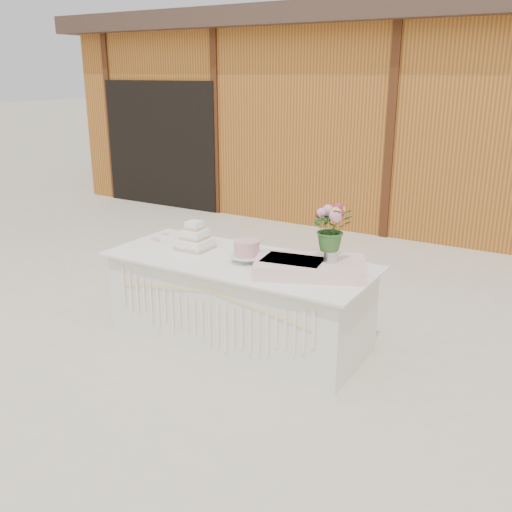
{
  "coord_description": "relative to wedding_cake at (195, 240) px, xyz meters",
  "views": [
    {
      "loc": [
        2.57,
        -3.99,
        2.33
      ],
      "look_at": [
        0.0,
        0.3,
        0.72
      ],
      "focal_mm": 40.0,
      "sensor_mm": 36.0,
      "label": 1
    }
  ],
  "objects": [
    {
      "name": "flower_vase",
      "position": [
        1.37,
        -0.02,
        0.1
      ],
      "size": [
        0.11,
        0.11,
        0.15
      ],
      "primitive_type": "cylinder",
      "color": "silver",
      "rests_on": "satin_runner"
    },
    {
      "name": "bouquet",
      "position": [
        1.37,
        -0.02,
        0.35
      ],
      "size": [
        0.43,
        0.42,
        0.36
      ],
      "primitive_type": "imported",
      "rotation": [
        0.0,
        0.0,
        0.69
      ],
      "color": "#305D25",
      "rests_on": "flower_vase"
    },
    {
      "name": "cake_table",
      "position": [
        0.52,
        -0.07,
        -0.47
      ],
      "size": [
        2.4,
        1.0,
        0.77
      ],
      "color": "white",
      "rests_on": "ground"
    },
    {
      "name": "wedding_cake",
      "position": [
        0.0,
        0.0,
        0.0
      ],
      "size": [
        0.3,
        0.3,
        0.26
      ],
      "rotation": [
        0.0,
        0.0,
        0.02
      ],
      "color": "white",
      "rests_on": "cake_table"
    },
    {
      "name": "pink_cake_stand",
      "position": [
        0.63,
        -0.11,
        0.02
      ],
      "size": [
        0.28,
        0.28,
        0.2
      ],
      "color": "silver",
      "rests_on": "cake_table"
    },
    {
      "name": "satin_runner",
      "position": [
        1.21,
        -0.07,
        -0.03
      ],
      "size": [
        1.02,
        0.82,
        0.11
      ],
      "primitive_type": "cube",
      "rotation": [
        0.0,
        0.0,
        0.41
      ],
      "color": "#F6C7C6",
      "rests_on": "cake_table"
    },
    {
      "name": "ground",
      "position": [
        0.52,
        -0.06,
        -0.86
      ],
      "size": [
        80.0,
        80.0,
        0.0
      ],
      "primitive_type": "plane",
      "color": "beige",
      "rests_on": "ground"
    },
    {
      "name": "barn",
      "position": [
        0.51,
        5.93,
        0.82
      ],
      "size": [
        12.6,
        4.6,
        3.3
      ],
      "color": "#B06225",
      "rests_on": "ground"
    },
    {
      "name": "loose_flowers",
      "position": [
        -0.53,
        0.07,
        -0.08
      ],
      "size": [
        0.25,
        0.38,
        0.02
      ],
      "primitive_type": null,
      "rotation": [
        0.0,
        0.0,
        -0.31
      ],
      "color": "pink",
      "rests_on": "cake_table"
    }
  ]
}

